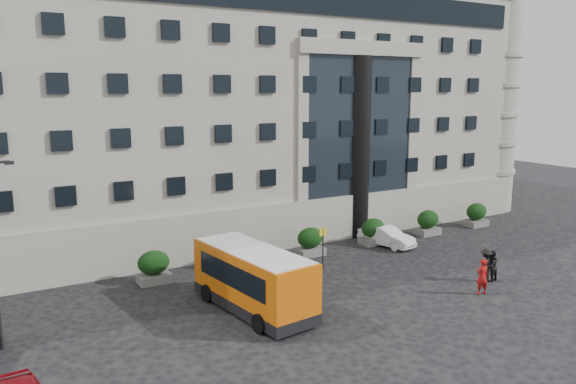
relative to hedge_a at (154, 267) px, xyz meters
name	(u,v)px	position (x,y,z in m)	size (l,w,h in m)	color
ground	(286,316)	(4.00, -7.80, -0.93)	(120.00, 120.00, 0.00)	black
civic_building	(215,110)	(10.00, 14.20, 8.07)	(44.00, 24.00, 18.00)	gray
entrance_column	(357,148)	(16.00, 2.50, 5.57)	(1.80, 1.80, 13.00)	black
hedge_a	(154,267)	(0.00, 0.00, 0.00)	(1.80, 1.26, 1.84)	#60605D
hedge_b	(238,253)	(5.20, 0.00, 0.00)	(1.80, 1.26, 1.84)	#60605D
hedge_c	(310,241)	(10.40, 0.00, 0.00)	(1.80, 1.26, 1.84)	#60605D
hedge_d	(373,231)	(15.60, 0.00, 0.00)	(1.80, 1.26, 1.84)	#60605D
hedge_e	(428,222)	(20.80, 0.00, 0.00)	(1.80, 1.26, 1.84)	#60605D
hedge_f	(476,214)	(26.00, 0.00, 0.00)	(1.80, 1.26, 1.84)	#60605D
bus_stop_sign	(323,241)	(9.50, -2.80, 0.80)	(0.50, 0.08, 2.52)	#262628
minibus	(253,277)	(2.99, -6.39, 0.77)	(3.44, 7.64, 3.09)	#C35709
white_taxi	(387,236)	(16.14, -0.83, -0.25)	(1.43, 4.10, 1.35)	silver
pedestrian_a	(482,277)	(14.38, -10.57, 0.04)	(0.71, 0.47, 1.95)	#A21110
pedestrian_b	(491,266)	(16.49, -9.39, -0.04)	(0.87, 0.68, 1.78)	black
pedestrian_c	(486,265)	(16.26, -9.23, 0.01)	(1.22, 0.70, 1.88)	black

